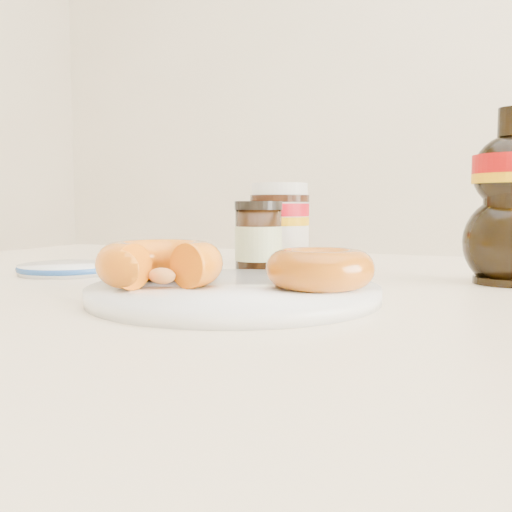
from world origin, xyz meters
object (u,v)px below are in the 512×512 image
at_px(plate, 234,292).
at_px(nutella_jar, 280,222).
at_px(syrup_bottle, 511,197).
at_px(dining_table, 332,372).
at_px(blue_rim_saucer, 68,268).
at_px(donut_whole, 320,269).
at_px(dark_jar, 258,240).
at_px(donut_bitten, 160,263).

height_order(plate, nutella_jar, nutella_jar).
distance_m(plate, syrup_bottle, 0.32).
relative_size(dining_table, blue_rim_saucer, 11.52).
bearing_deg(dining_table, syrup_bottle, 35.84).
xyz_separation_m(plate, syrup_bottle, (0.23, 0.21, 0.09)).
distance_m(donut_whole, syrup_bottle, 0.25).
height_order(nutella_jar, dark_jar, nutella_jar).
height_order(donut_whole, blue_rim_saucer, donut_whole).
distance_m(donut_bitten, donut_whole, 0.14).
xyz_separation_m(donut_bitten, syrup_bottle, (0.29, 0.23, 0.06)).
distance_m(donut_bitten, syrup_bottle, 0.37).
height_order(syrup_bottle, dark_jar, syrup_bottle).
bearing_deg(plate, blue_rim_saucer, 160.56).
bearing_deg(donut_bitten, dining_table, 58.15).
distance_m(nutella_jar, blue_rim_saucer, 0.28).
bearing_deg(syrup_bottle, donut_whole, -128.29).
relative_size(nutella_jar, syrup_bottle, 0.62).
distance_m(dining_table, plate, 0.14).
xyz_separation_m(plate, dark_jar, (-0.04, 0.16, 0.04)).
relative_size(dining_table, syrup_bottle, 7.55).
height_order(dining_table, dark_jar, dark_jar).
height_order(nutella_jar, syrup_bottle, syrup_bottle).
xyz_separation_m(dark_jar, blue_rim_saucer, (-0.23, -0.06, -0.04)).
distance_m(donut_whole, dark_jar, 0.18).
distance_m(donut_whole, blue_rim_saucer, 0.36).
bearing_deg(dining_table, donut_whole, -83.11).
height_order(dining_table, donut_whole, donut_whole).
distance_m(syrup_bottle, dark_jar, 0.28).
xyz_separation_m(dining_table, nutella_jar, (-0.13, 0.18, 0.15)).
bearing_deg(dark_jar, donut_bitten, -95.73).
bearing_deg(syrup_bottle, donut_bitten, -140.95).
xyz_separation_m(donut_bitten, nutella_jar, (-0.00, 0.30, 0.03)).
relative_size(syrup_bottle, blue_rim_saucer, 1.53).
relative_size(dark_jar, blue_rim_saucer, 0.73).
bearing_deg(nutella_jar, donut_bitten, -89.77).
relative_size(nutella_jar, dark_jar, 1.29).
distance_m(donut_bitten, blue_rim_saucer, 0.25).
xyz_separation_m(donut_whole, syrup_bottle, (0.15, 0.19, 0.06)).
bearing_deg(dark_jar, nutella_jar, 99.22).
bearing_deg(blue_rim_saucer, syrup_bottle, 12.52).
relative_size(plate, blue_rim_saucer, 2.13).
bearing_deg(blue_rim_saucer, dark_jar, 14.54).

